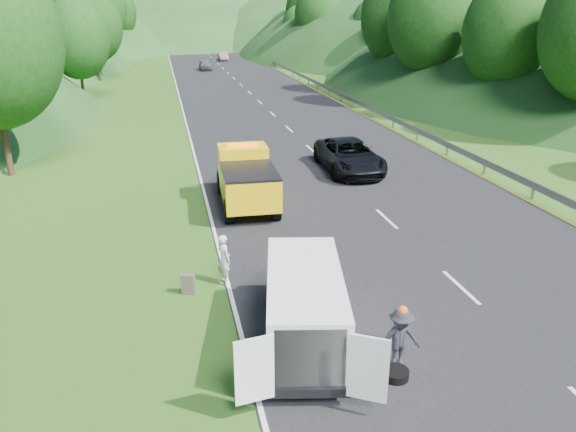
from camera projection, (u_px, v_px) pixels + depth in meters
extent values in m
plane|color=#38661E|center=(346.00, 269.00, 18.29)|extent=(320.00, 320.00, 0.00)
cube|color=black|center=(250.00, 93.00, 55.47)|extent=(14.00, 200.00, 0.02)
cube|color=gray|center=(293.00, 77.00, 68.38)|extent=(0.06, 140.00, 1.52)
cylinder|color=black|center=(221.00, 182.00, 25.62)|extent=(0.37, 0.99, 0.98)
cylinder|color=black|center=(262.00, 180.00, 25.94)|extent=(0.37, 0.99, 0.98)
cylinder|color=black|center=(229.00, 211.00, 22.01)|extent=(0.37, 0.99, 0.98)
cylinder|color=black|center=(276.00, 208.00, 22.34)|extent=(0.37, 0.99, 0.98)
cube|color=yellow|center=(243.00, 166.00, 24.69)|extent=(2.15, 1.63, 1.86)
cube|color=yellow|center=(249.00, 187.00, 22.75)|extent=(2.25, 3.39, 1.27)
cube|color=black|center=(249.00, 170.00, 22.51)|extent=(2.25, 3.39, 0.10)
cube|color=black|center=(241.00, 171.00, 25.96)|extent=(1.99, 1.23, 0.69)
cube|color=black|center=(239.00, 172.00, 26.57)|extent=(2.06, 0.26, 0.49)
cube|color=yellow|center=(239.00, 156.00, 26.05)|extent=(1.98, 0.83, 1.07)
cube|color=orange|center=(242.00, 145.00, 24.35)|extent=(1.38, 0.29, 0.16)
cube|color=black|center=(241.00, 155.00, 25.20)|extent=(1.86, 0.13, 0.88)
cylinder|color=black|center=(273.00, 303.00, 15.50)|extent=(0.40, 0.74, 0.70)
cylinder|color=black|center=(330.00, 302.00, 15.53)|extent=(0.40, 0.74, 0.70)
cylinder|color=black|center=(273.00, 368.00, 12.70)|extent=(0.40, 0.74, 0.70)
cylinder|color=black|center=(342.00, 367.00, 12.73)|extent=(0.40, 0.74, 0.70)
cube|color=white|center=(305.00, 304.00, 13.74)|extent=(2.66, 4.84, 1.63)
cube|color=white|center=(300.00, 273.00, 16.13)|extent=(1.88, 1.12, 0.88)
cube|color=black|center=(301.00, 253.00, 15.72)|extent=(1.66, 0.61, 0.73)
cube|color=black|center=(310.00, 358.00, 11.64)|extent=(1.49, 0.38, 1.41)
cube|color=white|center=(254.00, 370.00, 11.24)|extent=(0.83, 0.18, 1.50)
cube|color=white|center=(368.00, 369.00, 11.29)|extent=(0.74, 0.48, 1.50)
cube|color=black|center=(310.00, 392.00, 11.83)|extent=(1.75, 0.47, 0.22)
imported|color=silver|center=(225.00, 283.00, 17.37)|extent=(0.60, 0.69, 1.58)
imported|color=tan|center=(314.00, 288.00, 17.05)|extent=(0.59, 0.51, 1.08)
imported|color=black|center=(398.00, 370.00, 13.22)|extent=(1.11, 0.74, 1.59)
cube|color=#4F483B|center=(188.00, 284.00, 16.62)|extent=(0.44, 0.33, 0.63)
cylinder|color=black|center=(395.00, 378.00, 12.92)|extent=(0.64, 0.64, 0.20)
imported|color=black|center=(349.00, 171.00, 29.16)|extent=(2.79, 5.80, 1.60)
imported|color=#4A4B4F|center=(206.00, 70.00, 75.24)|extent=(1.58, 3.92, 1.34)
imported|color=#7B5259|center=(223.00, 61.00, 88.35)|extent=(1.36, 3.91, 1.29)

